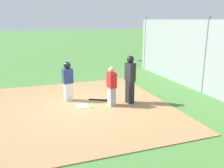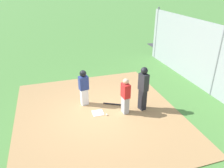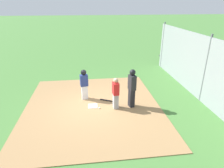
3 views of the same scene
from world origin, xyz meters
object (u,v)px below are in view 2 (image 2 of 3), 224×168
catcher (125,96)px  runner (84,86)px  umpire (143,88)px  home_plate (98,113)px  baseball (107,115)px  baseball_bat (112,104)px

catcher → runner: 1.83m
umpire → home_plate: bearing=-20.7°
runner → baseball: 1.57m
umpire → runner: 2.46m
catcher → umpire: bearing=177.5°
runner → home_plate: bearing=13.2°
runner → baseball: size_ratio=21.41×
home_plate → runner: 1.28m
umpire → baseball_bat: bearing=-46.0°
umpire → baseball_bat: size_ratio=2.39×
catcher → baseball_bat: bearing=-72.4°
runner → baseball_bat: runner is taller
home_plate → catcher: (-0.27, -1.07, 0.76)m
catcher → baseball_bat: 1.09m
umpire → baseball: 1.81m
umpire → runner: umpire is taller
catcher → runner: size_ratio=0.95×
baseball_bat → runner: bearing=8.1°
catcher → home_plate: bearing=-20.2°
umpire → baseball: (-0.05, 1.53, -0.96)m
catcher → baseball: bearing=-5.8°
home_plate → baseball_bat: (0.46, -0.75, 0.02)m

